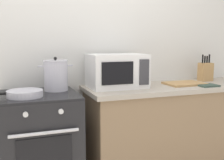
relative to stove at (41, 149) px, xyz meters
name	(u,v)px	position (x,y,z in m)	size (l,w,h in m)	color
back_wall	(102,50)	(0.65, 0.37, 0.79)	(4.40, 0.10, 2.50)	silver
lower_cabinet_right	(172,133)	(1.25, 0.02, -0.02)	(1.64, 0.56, 0.88)	#8C7051
countertop_right	(173,87)	(1.25, 0.02, 0.44)	(1.70, 0.60, 0.04)	#ADA393
stove	(41,149)	(0.00, 0.00, 0.00)	(0.60, 0.64, 0.92)	black
stock_pot	(56,75)	(0.15, 0.10, 0.59)	(0.29, 0.21, 0.29)	silver
frying_pan	(24,94)	(-0.12, -0.09, 0.48)	(0.47, 0.27, 0.05)	silver
microwave	(117,71)	(0.69, 0.08, 0.61)	(0.50, 0.37, 0.30)	white
cutting_board	(184,84)	(1.36, 0.00, 0.47)	(0.36, 0.26, 0.02)	tan
knife_block	(205,71)	(1.71, 0.14, 0.56)	(0.13, 0.10, 0.28)	tan
oven_mitt	(208,85)	(1.51, -0.16, 0.47)	(0.18, 0.14, 0.02)	#384C42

